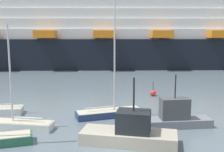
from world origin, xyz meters
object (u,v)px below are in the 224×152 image
object	(u,v)px
sailboat_1	(110,111)
fishing_boat_1	(131,133)
cruise_ship	(155,34)
channel_buoy_2	(154,93)
fishing_boat_0	(177,116)
sailboat_0	(19,123)

from	to	relation	value
sailboat_1	fishing_boat_1	world-z (taller)	sailboat_1
sailboat_1	fishing_boat_1	size ratio (longest dim) A/B	1.65
sailboat_1	fishing_boat_1	distance (m)	6.56
sailboat_1	fishing_boat_1	xyz separation A→B (m)	(1.50, -6.38, 0.30)
cruise_ship	channel_buoy_2	bearing A→B (deg)	-99.63
sailboat_1	channel_buoy_2	xyz separation A→B (m)	(5.26, 8.36, -0.15)
fishing_boat_0	channel_buoy_2	bearing A→B (deg)	-95.00
sailboat_1	sailboat_0	bearing A→B (deg)	-173.61
fishing_boat_0	cruise_ship	size ratio (longest dim) A/B	0.05
fishing_boat_0	channel_buoy_2	world-z (taller)	fishing_boat_0
sailboat_0	channel_buoy_2	xyz separation A→B (m)	(12.66, 11.68, -0.07)
fishing_boat_0	fishing_boat_1	xyz separation A→B (m)	(-4.04, -3.57, -0.07)
fishing_boat_0	cruise_ship	world-z (taller)	cruise_ship
fishing_boat_0	fishing_boat_1	size ratio (longest dim) A/B	0.82
sailboat_1	cruise_ship	world-z (taller)	cruise_ship
fishing_boat_0	cruise_ship	distance (m)	42.15
channel_buoy_2	sailboat_0	bearing A→B (deg)	-137.30
sailboat_1	channel_buoy_2	world-z (taller)	sailboat_1
sailboat_0	cruise_ship	world-z (taller)	cruise_ship
fishing_boat_0	channel_buoy_2	size ratio (longest dim) A/B	3.30
sailboat_0	channel_buoy_2	distance (m)	17.23
sailboat_0	fishing_boat_0	distance (m)	12.96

